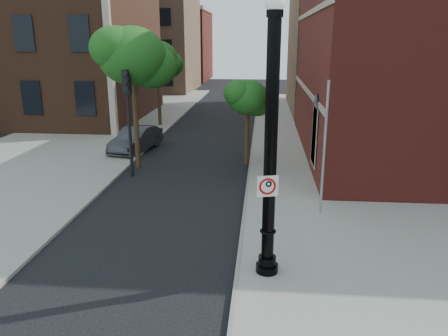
# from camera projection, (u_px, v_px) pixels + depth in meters

# --- Properties ---
(ground) EXTENTS (120.00, 120.00, 0.00)m
(ground) POSITION_uv_depth(u_px,v_px,m) (161.00, 277.00, 11.83)
(ground) COLOR black
(ground) RESTS_ON ground
(sidewalk_right) EXTENTS (8.00, 60.00, 0.12)m
(sidewalk_right) POSITION_uv_depth(u_px,v_px,m) (332.00, 172.00, 20.83)
(sidewalk_right) COLOR gray
(sidewalk_right) RESTS_ON ground
(sidewalk_left) EXTENTS (10.00, 50.00, 0.12)m
(sidewalk_left) POSITION_uv_depth(u_px,v_px,m) (92.00, 132.00, 29.77)
(sidewalk_left) COLOR gray
(sidewalk_left) RESTS_ON ground
(curb_edge) EXTENTS (0.10, 60.00, 0.14)m
(curb_edge) POSITION_uv_depth(u_px,v_px,m) (249.00, 170.00, 21.17)
(curb_edge) COLOR gray
(curb_edge) RESTS_ON ground
(victorian_building) EXTENTS (18.60, 14.60, 17.95)m
(victorian_building) POSITION_uv_depth(u_px,v_px,m) (23.00, 4.00, 33.60)
(victorian_building) COLOR brown
(victorian_building) RESTS_ON ground
(bg_building_tan_a) EXTENTS (12.00, 12.00, 12.00)m
(bg_building_tan_a) POSITION_uv_depth(u_px,v_px,m) (145.00, 40.00, 53.16)
(bg_building_tan_a) COLOR #9C7355
(bg_building_tan_a) RESTS_ON ground
(bg_building_red) EXTENTS (12.00, 12.00, 10.00)m
(bg_building_red) POSITION_uv_depth(u_px,v_px,m) (169.00, 47.00, 66.80)
(bg_building_red) COLOR maroon
(bg_building_red) RESTS_ON ground
(bg_building_tan_b) EXTENTS (22.00, 14.00, 14.00)m
(bg_building_tan_b) POSITION_uv_depth(u_px,v_px,m) (423.00, 29.00, 37.08)
(bg_building_tan_b) COLOR #9C7355
(bg_building_tan_b) RESTS_ON ground
(lamppost) EXTENTS (0.61, 0.61, 7.23)m
(lamppost) POSITION_uv_depth(u_px,v_px,m) (270.00, 157.00, 10.96)
(lamppost) COLOR black
(lamppost) RESTS_ON ground
(no_parking_sign) EXTENTS (0.54, 0.17, 0.55)m
(no_parking_sign) POSITION_uv_depth(u_px,v_px,m) (268.00, 186.00, 11.00)
(no_parking_sign) COLOR white
(no_parking_sign) RESTS_ON ground
(parked_car) EXTENTS (2.26, 4.44, 1.40)m
(parked_car) POSITION_uv_depth(u_px,v_px,m) (136.00, 139.00, 24.81)
(parked_car) COLOR #323237
(parked_car) RESTS_ON ground
(traffic_signal_left) EXTENTS (0.36, 0.44, 5.25)m
(traffic_signal_left) POSITION_uv_depth(u_px,v_px,m) (128.00, 101.00, 19.44)
(traffic_signal_left) COLOR black
(traffic_signal_left) RESTS_ON ground
(traffic_signal_right) EXTENTS (0.35, 0.40, 4.64)m
(traffic_signal_right) POSITION_uv_depth(u_px,v_px,m) (271.00, 110.00, 19.55)
(traffic_signal_right) COLOR black
(traffic_signal_right) RESTS_ON ground
(utility_pole) EXTENTS (0.10, 0.10, 4.88)m
(utility_pole) POSITION_uv_depth(u_px,v_px,m) (324.00, 151.00, 15.20)
(utility_pole) COLOR #999999
(utility_pole) RESTS_ON ground
(street_tree_a) EXTENTS (3.76, 3.40, 6.78)m
(street_tree_a) POSITION_uv_depth(u_px,v_px,m) (134.00, 57.00, 20.25)
(street_tree_a) COLOR #382816
(street_tree_a) RESTS_ON ground
(street_tree_b) EXTENTS (3.38, 3.05, 6.08)m
(street_tree_b) POSITION_uv_depth(u_px,v_px,m) (158.00, 59.00, 30.79)
(street_tree_b) COLOR #382816
(street_tree_b) RESTS_ON ground
(street_tree_c) EXTENTS (2.39, 2.16, 4.31)m
(street_tree_c) POSITION_uv_depth(u_px,v_px,m) (248.00, 98.00, 21.34)
(street_tree_c) COLOR #382816
(street_tree_c) RESTS_ON ground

